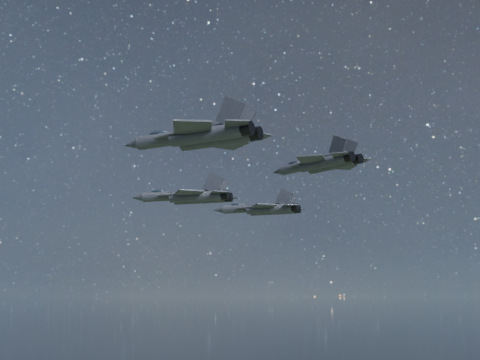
% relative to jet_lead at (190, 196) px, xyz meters
% --- Properties ---
extents(jet_lead, '(18.88, 13.11, 4.74)m').
position_rel_jet_lead_xyz_m(jet_lead, '(0.00, 0.00, 0.00)').
color(jet_lead, '#2F313A').
extents(jet_left, '(18.11, 12.77, 4.58)m').
position_rel_jet_lead_xyz_m(jet_left, '(6.89, 16.61, -0.15)').
color(jet_left, '#2F313A').
extents(jet_right, '(18.58, 13.13, 4.71)m').
position_rel_jet_lead_xyz_m(jet_right, '(16.50, -27.81, 1.13)').
color(jet_right, '#2F313A').
extents(jet_slot, '(17.21, 11.28, 4.43)m').
position_rel_jet_lead_xyz_m(jet_slot, '(23.23, -1.85, 3.04)').
color(jet_slot, '#2F313A').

